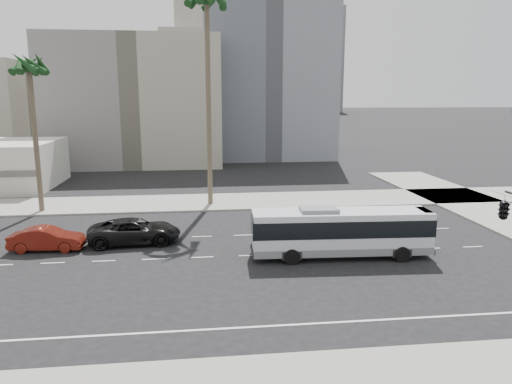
{
  "coord_description": "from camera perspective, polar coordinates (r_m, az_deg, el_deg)",
  "views": [
    {
      "loc": [
        -2.97,
        -28.7,
        9.98
      ],
      "look_at": [
        0.86,
        4.0,
        3.28
      ],
      "focal_mm": 33.56,
      "sensor_mm": 36.0,
      "label": 1
    }
  ],
  "objects": [
    {
      "name": "palm_mid",
      "position": [
        44.43,
        -25.43,
        13.1
      ],
      "size": [
        4.33,
        4.33,
        13.4
      ],
      "rotation": [
        0.0,
        0.0,
        0.04
      ],
      "color": "brown",
      "rests_on": "ground"
    },
    {
      "name": "sidewalk_north",
      "position": [
        45.39,
        -2.77,
        -1.12
      ],
      "size": [
        120.0,
        7.0,
        0.15
      ],
      "primitive_type": "cube",
      "color": "gray",
      "rests_on": "ground"
    },
    {
      "name": "city_bus",
      "position": [
        30.31,
        10.1,
        -4.59
      ],
      "size": [
        11.2,
        3.01,
        3.19
      ],
      "rotation": [
        0.0,
        0.0,
        -0.05
      ],
      "color": "silver",
      "rests_on": "ground"
    },
    {
      "name": "highrise_far",
      "position": [
        298.45,
        7.76,
        15.24
      ],
      "size": [
        22.0,
        22.0,
        60.0
      ],
      "primitive_type": "cube",
      "color": "#52555D",
      "rests_on": "ground"
    },
    {
      "name": "highrise_right",
      "position": [
        264.3,
        3.98,
        16.9
      ],
      "size": [
        26.0,
        26.0,
        70.0
      ],
      "primitive_type": "cube",
      "color": "#52555D",
      "rests_on": "ground"
    },
    {
      "name": "midrise_beige_west",
      "position": [
        74.26,
        -13.9,
        10.41
      ],
      "size": [
        24.0,
        18.0,
        18.0
      ],
      "primitive_type": "cube",
      "color": "gray",
      "rests_on": "ground"
    },
    {
      "name": "ground",
      "position": [
        30.53,
        -0.74,
        -7.58
      ],
      "size": [
        700.0,
        700.0,
        0.0
      ],
      "primitive_type": "plane",
      "color": "black",
      "rests_on": "ground"
    },
    {
      "name": "civic_tower",
      "position": [
        280.19,
        -6.75,
        17.33
      ],
      "size": [
        42.0,
        42.0,
        129.0
      ],
      "color": "beige",
      "rests_on": "ground"
    },
    {
      "name": "car_a",
      "position": [
        33.78,
        -14.25,
        -4.54
      ],
      "size": [
        3.31,
        6.36,
        1.71
      ],
      "primitive_type": "imported",
      "rotation": [
        0.0,
        0.0,
        1.65
      ],
      "color": "black",
      "rests_on": "ground"
    },
    {
      "name": "midrise_gray_center",
      "position": [
        81.5,
        1.09,
        13.62
      ],
      "size": [
        20.0,
        20.0,
        26.0
      ],
      "primitive_type": "cube",
      "color": "slate",
      "rests_on": "ground"
    },
    {
      "name": "traffic_signal",
      "position": [
        23.06,
        27.92,
        -2.3
      ],
      "size": [
        2.74,
        3.6,
        6.01
      ],
      "rotation": [
        0.0,
        0.0,
        0.01
      ],
      "color": "#262628",
      "rests_on": "ground"
    },
    {
      "name": "palm_near",
      "position": [
        44.02,
        -5.9,
        21.44
      ],
      "size": [
        5.79,
        5.79,
        19.46
      ],
      "rotation": [
        0.0,
        0.0,
        -0.38
      ],
      "color": "brown",
      "rests_on": "ground"
    },
    {
      "name": "car_b",
      "position": [
        34.17,
        -23.64,
        -5.14
      ],
      "size": [
        1.84,
        4.74,
        1.54
      ],
      "primitive_type": "imported",
      "rotation": [
        0.0,
        0.0,
        1.53
      ],
      "color": "#5E150C",
      "rests_on": "ground"
    }
  ]
}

